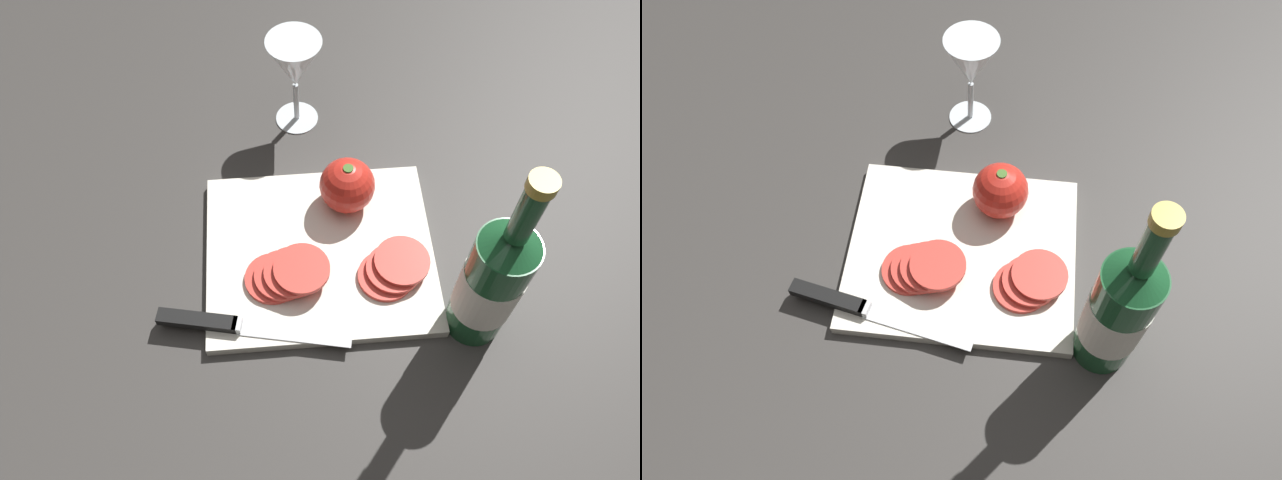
% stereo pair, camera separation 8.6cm
% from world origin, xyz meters
% --- Properties ---
extents(ground_plane, '(3.00, 3.00, 0.00)m').
position_xyz_m(ground_plane, '(0.00, 0.00, 0.00)').
color(ground_plane, '#383533').
extents(cutting_board, '(0.32, 0.27, 0.02)m').
position_xyz_m(cutting_board, '(-0.02, -0.02, 0.01)').
color(cutting_board, silver).
rests_on(cutting_board, ground_plane).
extents(wine_bottle, '(0.08, 0.08, 0.32)m').
position_xyz_m(wine_bottle, '(0.18, -0.14, 0.11)').
color(wine_bottle, '#194C28').
rests_on(wine_bottle, ground_plane).
extents(wine_glass, '(0.08, 0.08, 0.16)m').
position_xyz_m(wine_glass, '(-0.04, 0.24, 0.11)').
color(wine_glass, silver).
rests_on(wine_glass, ground_plane).
extents(whole_tomato, '(0.08, 0.08, 0.08)m').
position_xyz_m(whole_tomato, '(0.03, 0.06, 0.06)').
color(whole_tomato, red).
rests_on(whole_tomato, cutting_board).
extents(knife, '(0.26, 0.07, 0.01)m').
position_xyz_m(knife, '(-0.16, -0.12, 0.02)').
color(knife, silver).
rests_on(knife, cutting_board).
extents(tomato_slice_stack_near, '(0.12, 0.08, 0.03)m').
position_xyz_m(tomato_slice_stack_near, '(-0.07, -0.06, 0.03)').
color(tomato_slice_stack_near, '#D63D33').
rests_on(tomato_slice_stack_near, cutting_board).
extents(tomato_slice_stack_far, '(0.10, 0.09, 0.02)m').
position_xyz_m(tomato_slice_stack_far, '(0.08, -0.06, 0.03)').
color(tomato_slice_stack_far, '#D63D33').
rests_on(tomato_slice_stack_far, cutting_board).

